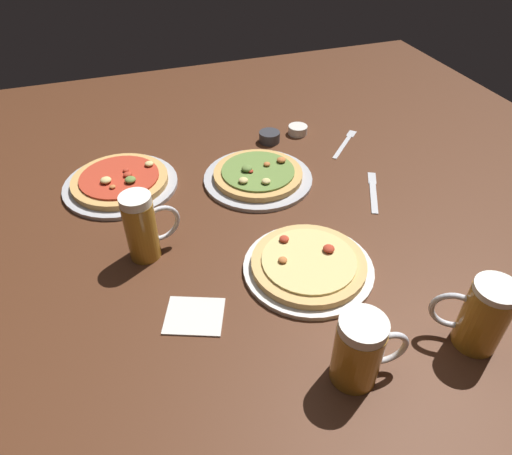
# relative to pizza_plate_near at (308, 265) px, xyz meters

# --- Properties ---
(ground_plane) EXTENTS (2.40, 2.40, 0.03)m
(ground_plane) POSITION_rel_pizza_plate_near_xyz_m (-0.07, 0.17, -0.03)
(ground_plane) COLOR #4C2816
(pizza_plate_near) EXTENTS (0.31, 0.31, 0.05)m
(pizza_plate_near) POSITION_rel_pizza_plate_near_xyz_m (0.00, 0.00, 0.00)
(pizza_plate_near) COLOR silver
(pizza_plate_near) RESTS_ON ground_plane
(pizza_plate_far) EXTENTS (0.32, 0.32, 0.05)m
(pizza_plate_far) POSITION_rel_pizza_plate_near_xyz_m (0.01, 0.40, -0.00)
(pizza_plate_far) COLOR #B2B2B7
(pizza_plate_far) RESTS_ON ground_plane
(pizza_plate_side) EXTENTS (0.33, 0.33, 0.05)m
(pizza_plate_side) POSITION_rel_pizza_plate_near_xyz_m (-0.38, 0.50, -0.00)
(pizza_plate_side) COLOR #B2B2B7
(pizza_plate_side) RESTS_ON ground_plane
(beer_mug_dark) EXTENTS (0.15, 0.09, 0.16)m
(beer_mug_dark) POSITION_rel_pizza_plate_near_xyz_m (-0.03, -0.29, 0.06)
(beer_mug_dark) COLOR #B27A23
(beer_mug_dark) RESTS_ON ground_plane
(beer_mug_amber) EXTENTS (0.14, 0.08, 0.18)m
(beer_mug_amber) POSITION_rel_pizza_plate_near_xyz_m (-0.35, 0.18, 0.07)
(beer_mug_amber) COLOR #B27A23
(beer_mug_amber) RESTS_ON ground_plane
(beer_mug_pale) EXTENTS (0.13, 0.11, 0.16)m
(beer_mug_pale) POSITION_rel_pizza_plate_near_xyz_m (0.23, -0.29, 0.06)
(beer_mug_pale) COLOR #B27A23
(beer_mug_pale) RESTS_ON ground_plane
(ramekin_sauce) EXTENTS (0.07, 0.07, 0.03)m
(ramekin_sauce) POSITION_rel_pizza_plate_near_xyz_m (0.24, 0.63, -0.00)
(ramekin_sauce) COLOR silver
(ramekin_sauce) RESTS_ON ground_plane
(ramekin_butter) EXTENTS (0.07, 0.07, 0.03)m
(ramekin_butter) POSITION_rel_pizza_plate_near_xyz_m (0.13, 0.61, 0.00)
(ramekin_butter) COLOR #333338
(ramekin_butter) RESTS_ON ground_plane
(napkin_folded) EXTENTS (0.15, 0.14, 0.01)m
(napkin_folded) POSITION_rel_pizza_plate_near_xyz_m (-0.29, -0.05, -0.01)
(napkin_folded) COLOR silver
(napkin_folded) RESTS_ON ground_plane
(fork_left) EXTENTS (0.16, 0.16, 0.01)m
(fork_left) POSITION_rel_pizza_plate_near_xyz_m (0.36, 0.51, -0.01)
(fork_left) COLOR silver
(fork_left) RESTS_ON ground_plane
(knife_right) EXTENTS (0.11, 0.19, 0.01)m
(knife_right) POSITION_rel_pizza_plate_near_xyz_m (0.31, 0.23, -0.01)
(knife_right) COLOR silver
(knife_right) RESTS_ON ground_plane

